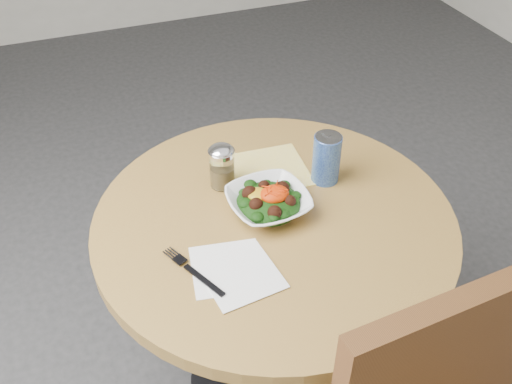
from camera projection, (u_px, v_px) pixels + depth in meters
ground at (270, 383)px, 1.89m from camera, size 6.00×6.00×0.00m
table at (273, 270)px, 1.54m from camera, size 0.90×0.90×0.75m
cloth_napkin at (267, 170)px, 1.55m from camera, size 0.23×0.21×0.00m
paper_napkins at (234, 271)px, 1.27m from camera, size 0.20×0.21×0.00m
salad_bowl at (268, 202)px, 1.41m from camera, size 0.21×0.21×0.07m
fork at (192, 270)px, 1.26m from camera, size 0.10×0.18×0.00m
spice_shaker at (222, 167)px, 1.47m from camera, size 0.07×0.07×0.12m
beverage_can at (326, 158)px, 1.48m from camera, size 0.07×0.07×0.14m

